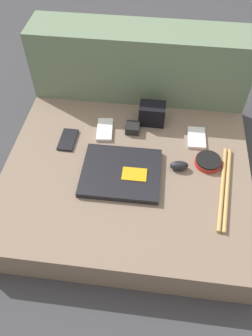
{
  "coord_description": "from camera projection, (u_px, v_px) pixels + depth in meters",
  "views": [
    {
      "loc": [
        0.1,
        -0.76,
        1.11
      ],
      "look_at": [
        0.0,
        0.0,
        0.17
      ],
      "focal_mm": 35.0,
      "sensor_mm": 36.0,
      "label": 1
    }
  ],
  "objects": [
    {
      "name": "phone_silver",
      "position": [
        196.0,
        138.0,
        1.33
      ],
      "size": [
        0.07,
        0.12,
        0.01
      ],
      "rotation": [
        0.0,
        0.0,
        0.02
      ],
      "color": "silver",
      "rests_on": "couch_seat"
    },
    {
      "name": "phone_small",
      "position": [
        105.0,
        130.0,
        1.36
      ],
      "size": [
        0.08,
        0.13,
        0.01
      ],
      "rotation": [
        0.0,
        0.0,
        0.1
      ],
      "color": "silver",
      "rests_on": "couch_seat"
    },
    {
      "name": "couch_backrest",
      "position": [
        139.0,
        77.0,
        1.47
      ],
      "size": [
        0.93,
        0.2,
        0.45
      ],
      "color": "#60755B",
      "rests_on": "ground_plane"
    },
    {
      "name": "speaker_puck",
      "position": [
        208.0,
        162.0,
        1.24
      ],
      "size": [
        0.1,
        0.1,
        0.03
      ],
      "color": "red",
      "rests_on": "couch_seat"
    },
    {
      "name": "ground_plane",
      "position": [
        126.0,
        194.0,
        1.34
      ],
      "size": [
        8.0,
        8.0,
        0.0
      ],
      "primitive_type": "plane",
      "color": "#38383D"
    },
    {
      "name": "couch_seat",
      "position": [
        126.0,
        183.0,
        1.29
      ],
      "size": [
        0.93,
        0.77,
        0.15
      ],
      "color": "#7A6656",
      "rests_on": "ground_plane"
    },
    {
      "name": "charger_brick",
      "position": [
        132.0,
        128.0,
        1.36
      ],
      "size": [
        0.06,
        0.06,
        0.03
      ],
      "color": "black",
      "rests_on": "couch_seat"
    },
    {
      "name": "laptop",
      "position": [
        121.0,
        173.0,
        1.21
      ],
      "size": [
        0.29,
        0.25,
        0.03
      ],
      "rotation": [
        0.0,
        0.0,
        0.01
      ],
      "color": "black",
      "rests_on": "couch_seat"
    },
    {
      "name": "computer_mouse",
      "position": [
        179.0,
        166.0,
        1.22
      ],
      "size": [
        0.07,
        0.05,
        0.04
      ],
      "rotation": [
        0.0,
        0.0,
        0.14
      ],
      "color": "black",
      "rests_on": "couch_seat"
    },
    {
      "name": "camera_pouch",
      "position": [
        152.0,
        114.0,
        1.37
      ],
      "size": [
        0.11,
        0.08,
        0.09
      ],
      "color": "black",
      "rests_on": "couch_seat"
    },
    {
      "name": "drumstick_pair",
      "position": [
        225.0,
        187.0,
        1.17
      ],
      "size": [
        0.08,
        0.37,
        0.01
      ],
      "rotation": [
        0.0,
        0.0,
        -0.12
      ],
      "color": "tan",
      "rests_on": "couch_seat"
    },
    {
      "name": "phone_black",
      "position": [
        68.0,
        140.0,
        1.33
      ],
      "size": [
        0.06,
        0.12,
        0.01
      ],
      "rotation": [
        0.0,
        0.0,
        -0.02
      ],
      "color": "black",
      "rests_on": "couch_seat"
    }
  ]
}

